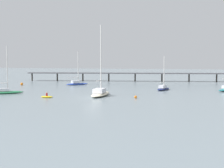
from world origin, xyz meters
TOP-DOWN VIEW (x-y plane):
  - ground_plane at (0.00, 0.00)m, footprint 400.00×400.00m
  - pier at (13.69, 52.79)m, footprint 74.27×14.92m
  - sailboat_navy at (12.15, 20.70)m, footprint 3.54×6.62m
  - sailboat_cream at (0.69, 4.89)m, footprint 3.02×9.90m
  - sailboat_blue at (-13.89, 30.92)m, footprint 6.27×6.56m
  - sailboat_green at (-20.48, 3.94)m, footprint 7.24×5.84m
  - dinghy_yellow at (-8.59, -0.60)m, footprint 2.48×1.31m
  - mooring_buoy_far at (8.47, 2.47)m, footprint 0.56×0.56m
  - mooring_buoy_mid at (-28.95, 25.88)m, footprint 0.79×0.79m

SIDE VIEW (x-z plane):
  - ground_plane at x=0.00m, z-range 0.00..0.00m
  - dinghy_yellow at x=-8.59m, z-range -0.35..0.79m
  - mooring_buoy_far at x=8.47m, z-range 0.00..0.56m
  - mooring_buoy_mid at x=-28.95m, z-range 0.00..0.79m
  - sailboat_navy at x=12.15m, z-range -3.60..4.75m
  - sailboat_blue at x=-13.89m, z-range -4.34..5.59m
  - sailboat_green at x=-20.48m, z-range -4.58..5.82m
  - sailboat_cream at x=0.69m, z-range -6.50..8.02m
  - pier at x=13.69m, z-range 0.01..7.42m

